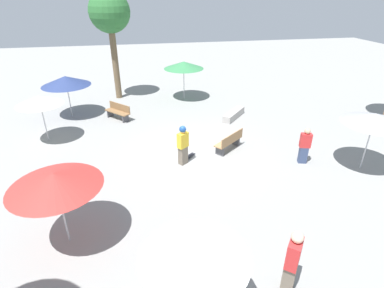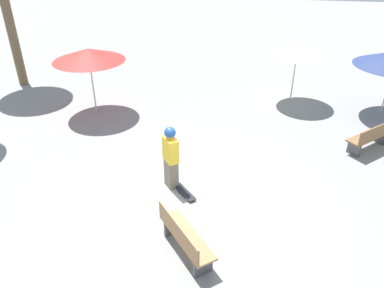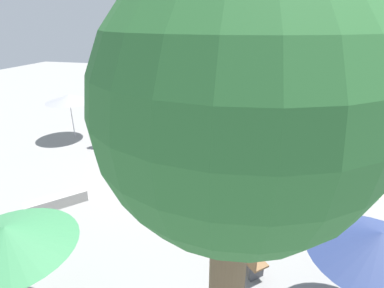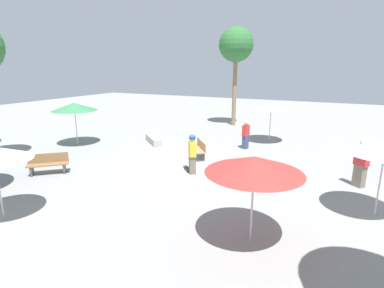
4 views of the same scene
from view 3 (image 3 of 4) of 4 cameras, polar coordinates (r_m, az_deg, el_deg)
ground_plane at (r=12.89m, az=-4.42°, el=-4.79°), size 60.00×60.00×0.00m
skater_main at (r=12.95m, az=-0.44°, el=-0.17°), size 0.50×0.47×1.68m
skateboard at (r=13.04m, az=-2.04°, el=-4.12°), size 0.73×0.68×0.07m
concrete_ledge at (r=11.32m, az=-24.40°, el=-9.98°), size 1.66×1.77×0.39m
bench_near at (r=13.20m, az=-10.48°, el=-2.39°), size 1.52×1.35×0.85m
bench_far at (r=8.27m, az=9.07°, el=-19.21°), size 1.40×1.48×0.85m
shade_umbrella_green at (r=6.73m, az=-31.77°, el=-14.82°), size 2.49×2.49×2.40m
shade_umbrella_grey at (r=17.00m, az=-22.38°, el=8.05°), size 2.37×2.37×2.34m
shade_umbrella_navy at (r=6.89m, az=32.07°, el=-15.84°), size 2.58×2.58×2.26m
shade_umbrella_red at (r=15.65m, az=17.03°, el=7.36°), size 2.40×2.40×2.28m
shade_umbrella_cream at (r=9.60m, az=30.48°, el=-4.83°), size 2.05×2.05×2.19m
shade_umbrella_white at (r=18.65m, az=7.28°, el=10.64°), size 2.14×2.14×2.32m
palm_tree_right at (r=19.45m, az=24.14°, el=18.13°), size 2.74×2.74×6.49m
palm_tree_far_back at (r=2.57m, az=8.43°, el=4.10°), size 2.42×2.42×6.43m
bystander_watching at (r=19.00m, az=-0.09°, el=7.22°), size 0.52×0.55×1.79m
bystander_far at (r=15.56m, az=-17.18°, el=2.21°), size 0.47×0.34×1.54m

